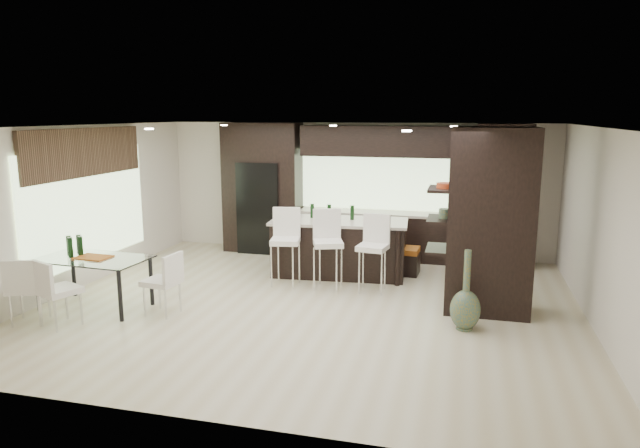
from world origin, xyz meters
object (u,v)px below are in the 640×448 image
(kitchen_island, at_px, (339,247))
(bench, at_px, (384,259))
(stool_mid, at_px, (328,257))
(dining_table, at_px, (95,283))
(stool_left, at_px, (285,255))
(chair_near, at_px, (60,295))
(chair_far, at_px, (29,292))
(chair_end, at_px, (162,286))
(floor_vase, at_px, (466,290))
(stool_right, at_px, (372,261))

(kitchen_island, distance_m, bench, 0.90)
(stool_mid, bearing_deg, dining_table, -169.43)
(kitchen_island, distance_m, dining_table, 4.14)
(stool_left, bearing_deg, bench, 28.58)
(bench, relative_size, dining_table, 0.79)
(stool_left, distance_m, bench, 1.97)
(bench, distance_m, chair_near, 5.48)
(chair_far, bearing_deg, chair_end, 4.86)
(stool_mid, relative_size, floor_vase, 0.96)
(floor_vase, distance_m, chair_end, 4.31)
(kitchen_island, relative_size, stool_right, 2.37)
(stool_right, distance_m, bench, 1.25)
(stool_left, height_order, dining_table, stool_left)
(dining_table, distance_m, chair_near, 0.77)
(chair_end, bearing_deg, bench, -36.81)
(kitchen_island, xyz_separation_m, bench, (0.77, 0.37, -0.26))
(dining_table, bearing_deg, floor_vase, 8.62)
(chair_end, bearing_deg, kitchen_island, -31.44)
(stool_mid, distance_m, chair_near, 4.08)
(kitchen_island, bearing_deg, stool_mid, -94.61)
(dining_table, distance_m, chair_end, 1.11)
(floor_vase, relative_size, dining_table, 0.69)
(stool_right, bearing_deg, floor_vase, -33.91)
(stool_left, distance_m, dining_table, 3.03)
(stool_mid, distance_m, floor_vase, 2.61)
(stool_left, height_order, stool_mid, stool_mid)
(stool_left, height_order, chair_end, stool_left)
(chair_far, relative_size, chair_end, 1.04)
(bench, xyz_separation_m, chair_near, (-3.93, -3.81, 0.19))
(stool_left, xyz_separation_m, stool_right, (1.49, 0.01, -0.02))
(floor_vase, height_order, chair_far, floor_vase)
(bench, bearing_deg, chair_far, -136.29)
(kitchen_island, distance_m, stool_mid, 0.86)
(stool_mid, xyz_separation_m, bench, (0.77, 1.23, -0.29))
(kitchen_island, height_order, bench, kitchen_island)
(stool_left, relative_size, chair_far, 1.20)
(kitchen_island, distance_m, stool_right, 1.13)
(stool_right, relative_size, bench, 0.80)
(stool_left, bearing_deg, stool_mid, -10.41)
(stool_right, height_order, chair_near, stool_right)
(stool_right, relative_size, chair_end, 1.21)
(bench, bearing_deg, stool_left, -138.05)
(kitchen_island, xyz_separation_m, stool_left, (-0.74, -0.86, 0.03))
(stool_mid, bearing_deg, kitchen_island, 70.67)
(chair_end, bearing_deg, chair_far, 121.49)
(stool_right, bearing_deg, bench, 97.03)
(stool_left, distance_m, stool_right, 1.49)
(chair_end, bearing_deg, stool_left, -29.61)
(kitchen_island, distance_m, floor_vase, 3.14)
(stool_mid, xyz_separation_m, chair_far, (-3.66, -2.59, -0.09))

